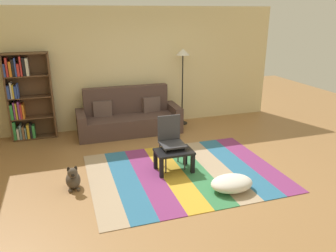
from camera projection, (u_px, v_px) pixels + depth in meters
ground_plane at (172, 167)px, 5.78m from camera, size 14.00×14.00×0.00m
back_wall at (137, 68)px, 7.63m from camera, size 6.80×0.10×2.70m
rug at (184, 173)px, 5.59m from camera, size 3.13×2.40×0.01m
couch at (129, 118)px, 7.39m from camera, size 2.26×0.80×1.00m
bookshelf at (25, 98)px, 6.84m from camera, size 0.90×0.28×1.81m
coffee_table at (174, 155)px, 5.56m from camera, size 0.63×0.43×0.37m
pouf at (232, 183)px, 4.99m from camera, size 0.66×0.47×0.23m
dog at (73, 179)px, 5.05m from camera, size 0.22×0.35×0.40m
standing_lamp at (183, 62)px, 7.57m from camera, size 0.32×0.32×1.79m
tv_remote at (168, 150)px, 5.51m from camera, size 0.12×0.15×0.02m
folding_chair at (171, 137)px, 5.68m from camera, size 0.40×0.40×0.90m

